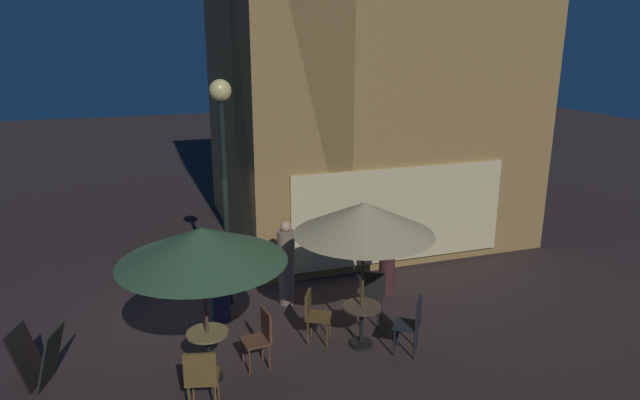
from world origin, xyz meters
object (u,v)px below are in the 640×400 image
cafe_chair_3 (202,375)px  menu_sandwich_board (38,357)px  patio_umbrella_1 (202,245)px  cafe_chair_0 (372,292)px  cafe_table_0 (362,318)px  patron_standing_0 (286,263)px  cafe_chair_2 (413,320)px  cafe_table_1 (208,348)px  cafe_chair_4 (261,334)px  patron_standing_2 (387,254)px  cafe_chair_1 (314,312)px  patio_umbrella_0 (364,219)px  street_lamp_near_corner (222,138)px  patron_standing_1 (220,276)px

cafe_chair_3 → menu_sandwich_board: bearing=71.3°
patio_umbrella_1 → cafe_chair_0: bearing=16.2°
cafe_table_0 → patron_standing_0: patron_standing_0 is taller
cafe_chair_2 → cafe_chair_3: 3.43m
cafe_table_1 → cafe_table_0: bearing=3.7°
cafe_chair_4 → patron_standing_2: (2.96, 1.75, 0.30)m
cafe_chair_1 → cafe_chair_2: size_ratio=0.91×
cafe_table_0 → patio_umbrella_1: patio_umbrella_1 is taller
cafe_chair_3 → patio_umbrella_0: bearing=-57.4°
street_lamp_near_corner → cafe_chair_2: bearing=-47.2°
cafe_chair_4 → patron_standing_0: bearing=-122.4°
cafe_table_1 → patio_umbrella_1: (0.00, 0.00, 1.63)m
cafe_table_1 → cafe_chair_3: cafe_chair_3 is taller
street_lamp_near_corner → patron_standing_0: (1.04, -0.32, -2.40)m
menu_sandwich_board → cafe_table_0: bearing=12.9°
cafe_chair_0 → patron_standing_0: bearing=-96.8°
patron_standing_0 → patron_standing_1: bearing=174.4°
patio_umbrella_1 → cafe_chair_3: 1.75m
street_lamp_near_corner → cafe_chair_0: size_ratio=4.71×
street_lamp_near_corner → cafe_chair_1: 3.45m
patron_standing_1 → cafe_chair_2: bearing=-38.9°
cafe_table_0 → cafe_chair_0: size_ratio=0.79×
patron_standing_0 → cafe_table_0: bearing=-83.6°
street_lamp_near_corner → menu_sandwich_board: (-3.10, -1.72, -2.79)m
patron_standing_1 → patron_standing_2: patron_standing_1 is taller
cafe_chair_4 → patron_standing_2: size_ratio=0.54×
patio_umbrella_0 → cafe_chair_3: patio_umbrella_0 is taller
cafe_table_1 → patio_umbrella_0: bearing=3.7°
cafe_table_0 → cafe_chair_4: bearing=-177.8°
cafe_chair_3 → cafe_chair_4: size_ratio=1.04×
cafe_chair_0 → patron_standing_2: (0.74, 0.96, 0.29)m
patron_standing_1 → cafe_table_0: bearing=-39.4°
cafe_chair_1 → patron_standing_0: bearing=119.8°
cafe_chair_0 → cafe_chair_3: 3.63m
cafe_table_1 → menu_sandwich_board: bearing=164.9°
patron_standing_0 → cafe_chair_1: bearing=-103.7°
cafe_table_1 → cafe_chair_3: size_ratio=0.81×
street_lamp_near_corner → cafe_table_0: bearing=-50.5°
patio_umbrella_0 → cafe_table_0: bearing=0.0°
cafe_chair_0 → patron_standing_2: patron_standing_2 is taller
patio_umbrella_1 → patron_standing_1: patio_umbrella_1 is taller
patio_umbrella_1 → patron_standing_0: 3.00m
cafe_chair_0 → cafe_chair_1: size_ratio=1.02×
cafe_chair_0 → cafe_chair_4: (-2.22, -0.78, -0.01)m
cafe_chair_2 → cafe_chair_4: size_ratio=1.06×
menu_sandwich_board → cafe_chair_1: (4.21, -0.11, 0.08)m
cafe_table_1 → cafe_chair_3: 0.78m
cafe_table_1 → cafe_chair_0: (3.05, 0.88, 0.04)m
cafe_table_1 → patron_standing_0: size_ratio=0.47×
menu_sandwich_board → cafe_table_0: menu_sandwich_board is taller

